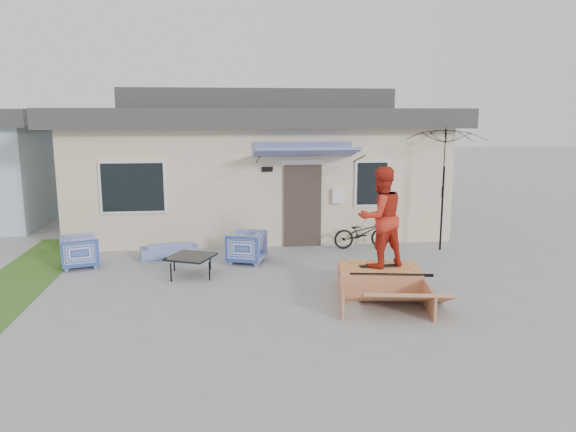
{
  "coord_description": "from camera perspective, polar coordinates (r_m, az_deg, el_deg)",
  "views": [
    {
      "loc": [
        -1.02,
        -9.06,
        3.35
      ],
      "look_at": [
        0.3,
        1.8,
        1.3
      ],
      "focal_mm": 33.85,
      "sensor_mm": 36.0,
      "label": 1
    }
  ],
  "objects": [
    {
      "name": "grass_strip",
      "position": [
        12.29,
        -26.68,
        -6.35
      ],
      "size": [
        1.4,
        8.0,
        0.01
      ],
      "primitive_type": "cube",
      "color": "#36631F",
      "rests_on": "ground"
    },
    {
      "name": "coffee_table",
      "position": [
        11.66,
        -10.13,
        -5.15
      ],
      "size": [
        1.15,
        1.15,
        0.43
      ],
      "primitive_type": "cube",
      "rotation": [
        0.0,
        0.0,
        -0.43
      ],
      "color": "black",
      "rests_on": "ground"
    },
    {
      "name": "bicycle",
      "position": [
        13.88,
        7.81,
        -1.45
      ],
      "size": [
        1.51,
        0.62,
        0.95
      ],
      "primitive_type": "imported",
      "rotation": [
        0.0,
        0.0,
        1.64
      ],
      "color": "black",
      "rests_on": "ground"
    },
    {
      "name": "skater",
      "position": [
        10.28,
        9.7,
        0.05
      ],
      "size": [
        1.09,
        0.95,
        1.89
      ],
      "primitive_type": "imported",
      "rotation": [
        0.0,
        0.0,
        3.44
      ],
      "color": "red",
      "rests_on": "skateboard"
    },
    {
      "name": "patio_umbrella",
      "position": [
        13.9,
        16.02,
        3.59
      ],
      "size": [
        2.36,
        2.25,
        2.2
      ],
      "color": "black",
      "rests_on": "ground"
    },
    {
      "name": "skateboard",
      "position": [
        10.5,
        9.54,
        -5.16
      ],
      "size": [
        0.75,
        0.19,
        0.05
      ],
      "primitive_type": "cube",
      "rotation": [
        0.0,
        0.0,
        0.01
      ],
      "color": "black",
      "rests_on": "skate_ramp"
    },
    {
      "name": "loveseat",
      "position": [
        13.18,
        -12.35,
        -3.2
      ],
      "size": [
        1.38,
        0.62,
        0.52
      ],
      "primitive_type": "imported",
      "rotation": [
        0.0,
        0.0,
        3.32
      ],
      "color": "#1D3D95",
      "rests_on": "ground"
    },
    {
      "name": "skate_ramp",
      "position": [
        10.53,
        9.52,
        -6.66
      ],
      "size": [
        1.82,
        2.22,
        0.5
      ],
      "primitive_type": null,
      "rotation": [
        0.0,
        0.0,
        -0.17
      ],
      "color": "#B1704D",
      "rests_on": "ground"
    },
    {
      "name": "armchair_left",
      "position": [
        12.91,
        -21.04,
        -3.34
      ],
      "size": [
        0.92,
        0.95,
        0.79
      ],
      "primitive_type": "imported",
      "rotation": [
        0.0,
        0.0,
        1.88
      ],
      "color": "#1D3D95",
      "rests_on": "ground"
    },
    {
      "name": "house",
      "position": [
        17.14,
        -3.51,
        5.89
      ],
      "size": [
        10.8,
        8.49,
        4.1
      ],
      "color": "beige",
      "rests_on": "ground"
    },
    {
      "name": "armchair_right",
      "position": [
        12.46,
        -4.41,
        -3.1
      ],
      "size": [
        0.95,
        0.98,
        0.8
      ],
      "primitive_type": "imported",
      "rotation": [
        0.0,
        0.0,
        -1.91
      ],
      "color": "#1D3D95",
      "rests_on": "ground"
    },
    {
      "name": "ground",
      "position": [
        9.71,
        -0.49,
        -9.57
      ],
      "size": [
        90.0,
        90.0,
        0.0
      ],
      "primitive_type": "plane",
      "color": "gray",
      "rests_on": "ground"
    }
  ]
}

